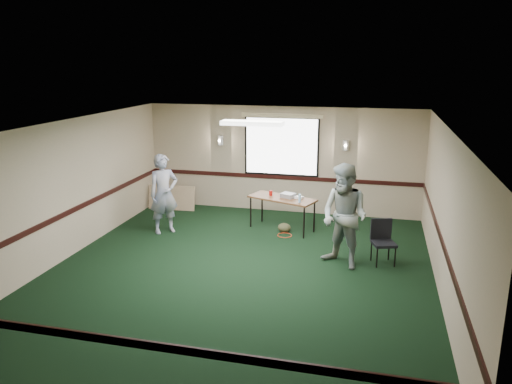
% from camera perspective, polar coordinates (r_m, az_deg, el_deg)
% --- Properties ---
extents(ground, '(8.00, 8.00, 0.00)m').
position_cam_1_polar(ground, '(9.37, -1.93, -9.11)').
color(ground, black).
rests_on(ground, ground).
extents(room_shell, '(8.00, 8.02, 8.00)m').
position_cam_1_polar(room_shell, '(10.85, 1.04, 3.02)').
color(room_shell, '#C7AB90').
rests_on(room_shell, ground).
extents(folding_table, '(1.65, 1.09, 0.77)m').
position_cam_1_polar(folding_table, '(11.40, 3.01, -0.92)').
color(folding_table, '#502716').
rests_on(folding_table, ground).
extents(projector, '(0.37, 0.34, 0.10)m').
position_cam_1_polar(projector, '(11.40, 3.70, -0.39)').
color(projector, gray).
rests_on(projector, folding_table).
extents(game_console, '(0.21, 0.19, 0.04)m').
position_cam_1_polar(game_console, '(11.35, 4.93, -0.62)').
color(game_console, white).
rests_on(game_console, folding_table).
extents(red_cup, '(0.08, 0.08, 0.12)m').
position_cam_1_polar(red_cup, '(11.55, 1.70, -0.11)').
color(red_cup, '#AA0F0B').
rests_on(red_cup, folding_table).
extents(water_bottle, '(0.06, 0.06, 0.19)m').
position_cam_1_polar(water_bottle, '(11.00, 5.01, -0.72)').
color(water_bottle, '#94CBF2').
rests_on(water_bottle, folding_table).
extents(duffel_bag, '(0.37, 0.33, 0.21)m').
position_cam_1_polar(duffel_bag, '(11.41, 3.24, -4.09)').
color(duffel_bag, '#464628').
rests_on(duffel_bag, ground).
extents(cable_coil, '(0.39, 0.39, 0.02)m').
position_cam_1_polar(cable_coil, '(11.21, 3.29, -4.96)').
color(cable_coil, red).
rests_on(cable_coil, ground).
extents(folded_table, '(1.25, 0.25, 0.64)m').
position_cam_1_polar(folded_table, '(13.22, -9.61, -0.65)').
color(folded_table, tan).
rests_on(folded_table, ground).
extents(conference_chair, '(0.53, 0.54, 0.85)m').
position_cam_1_polar(conference_chair, '(9.92, 14.26, -5.10)').
color(conference_chair, black).
rests_on(conference_chair, ground).
extents(person_left, '(0.77, 0.76, 1.80)m').
position_cam_1_polar(person_left, '(11.36, -10.49, -0.21)').
color(person_left, '#425792').
rests_on(person_left, ground).
extents(person_right, '(1.21, 1.15, 1.98)m').
position_cam_1_polar(person_right, '(9.43, 10.08, -2.77)').
color(person_right, '#7698B8').
rests_on(person_right, ground).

